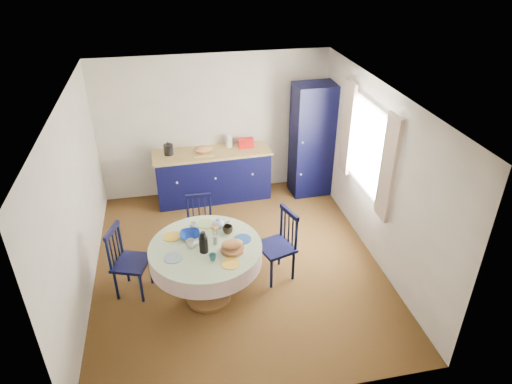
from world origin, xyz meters
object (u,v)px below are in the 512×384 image
mug_b (213,257)px  mug_d (193,226)px  chair_left (128,261)px  chair_far (200,225)px  cobalt_bowl (190,235)px  mug_c (228,230)px  dining_table (206,254)px  kitchen_counter (213,174)px  chair_right (279,245)px  mug_a (191,243)px  pantry_cabinet (312,140)px

mug_b → mug_d: size_ratio=0.89×
chair_left → chair_far: 1.22m
cobalt_bowl → mug_c: bearing=-1.1°
mug_c → mug_d: (-0.43, 0.18, -0.01)m
dining_table → mug_d: bearing=107.3°
chair_far → mug_c: size_ratio=6.85×
mug_d → kitchen_counter: bearing=77.2°
mug_b → mug_c: (0.25, 0.51, 0.01)m
chair_right → mug_a: chair_right is taller
pantry_cabinet → mug_b: pantry_cabinet is taller
dining_table → chair_right: (1.00, 0.28, -0.20)m
mug_a → cobalt_bowl: (0.00, 0.20, -0.01)m
mug_a → mug_b: 0.39m
mug_a → mug_c: (0.48, 0.19, 0.01)m
kitchen_counter → chair_far: 1.59m
kitchen_counter → mug_c: size_ratio=15.43×
cobalt_bowl → mug_b: bearing=-66.8°
chair_left → mug_a: bearing=-92.0°
chair_left → chair_far: (1.00, 0.69, -0.04)m
kitchen_counter → mug_b: bearing=-98.6°
chair_left → pantry_cabinet: bearing=-36.3°
mug_b → cobalt_bowl: bearing=113.2°
pantry_cabinet → mug_c: bearing=-131.6°
pantry_cabinet → chair_right: (-1.14, -2.19, -0.49)m
pantry_cabinet → mug_a: (-2.31, -2.45, -0.12)m
mug_c → cobalt_bowl: mug_c is taller
chair_right → mug_c: bearing=-102.0°
kitchen_counter → mug_c: bearing=-93.9°
chair_far → mug_c: bearing=-68.4°
dining_table → mug_d: 0.45m
chair_left → cobalt_bowl: (0.82, -0.12, 0.38)m
mug_b → cobalt_bowl: mug_b is taller
kitchen_counter → pantry_cabinet: bearing=-5.7°
kitchen_counter → mug_b: kitchen_counter is taller
chair_left → chair_right: (1.99, -0.06, 0.01)m
pantry_cabinet → dining_table: bearing=-133.3°
chair_right → cobalt_bowl: bearing=-104.6°
kitchen_counter → chair_far: bearing=-105.6°
dining_table → cobalt_bowl: bearing=127.3°
chair_left → chair_right: chair_right is taller
chair_far → chair_left: bearing=-143.5°
mug_b → mug_d: bearing=104.1°
mug_a → mug_d: bearing=81.7°
kitchen_counter → chair_far: kitchen_counter is taller
mug_a → mug_c: mug_c is taller
pantry_cabinet → chair_far: pantry_cabinet is taller
mug_b → mug_d: (-0.17, 0.69, 0.01)m
mug_b → cobalt_bowl: size_ratio=0.36×
pantry_cabinet → chair_right: 2.52m
mug_d → cobalt_bowl: size_ratio=0.40×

